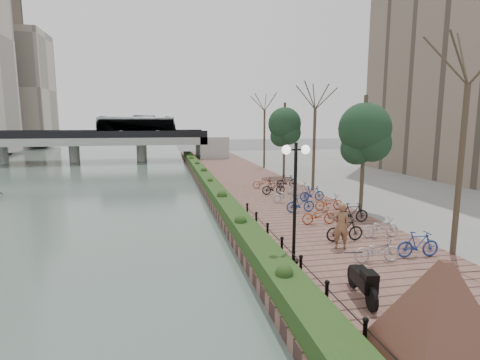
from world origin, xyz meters
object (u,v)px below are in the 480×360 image
object	(u,v)px
granite_monument	(441,318)
pedestrian	(341,226)
motorcycle	(362,279)
lamppost	(295,176)

from	to	relation	value
granite_monument	pedestrian	bearing A→B (deg)	78.11
motorcycle	pedestrian	distance (m)	4.38
lamppost	pedestrian	distance (m)	3.44
granite_monument	motorcycle	size ratio (longest dim) A/B	2.48
granite_monument	motorcycle	world-z (taller)	granite_monument
lamppost	pedestrian	bearing A→B (deg)	25.17
granite_monument	lamppost	bearing A→B (deg)	97.20
granite_monument	pedestrian	xyz separation A→B (m)	(1.57, 7.45, -0.27)
motorcycle	lamppost	bearing A→B (deg)	116.99
pedestrian	motorcycle	bearing A→B (deg)	85.18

